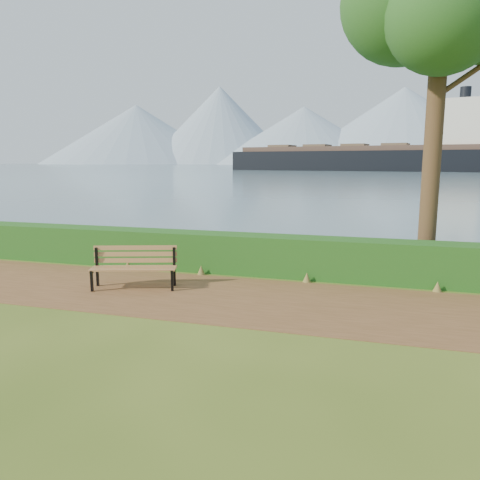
% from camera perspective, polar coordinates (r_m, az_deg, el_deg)
% --- Properties ---
extents(ground, '(140.00, 140.00, 0.00)m').
position_cam_1_polar(ground, '(9.79, -3.06, -7.44)').
color(ground, '#3F5418').
rests_on(ground, ground).
extents(path, '(40.00, 3.40, 0.01)m').
position_cam_1_polar(path, '(10.06, -2.49, -6.94)').
color(path, brown).
rests_on(path, ground).
extents(hedge, '(32.00, 0.85, 1.00)m').
position_cam_1_polar(hedge, '(12.07, 1.04, -1.70)').
color(hedge, '#164F17').
rests_on(hedge, ground).
extents(water, '(700.00, 510.00, 0.00)m').
position_cam_1_polar(water, '(268.85, 15.99, 8.64)').
color(water, slate).
rests_on(water, ground).
extents(mountains, '(585.00, 190.00, 70.00)m').
position_cam_1_polar(mountains, '(415.79, 15.13, 12.72)').
color(mountains, '#7D92A7').
rests_on(mountains, ground).
extents(bench, '(1.98, 1.11, 0.95)m').
position_cam_1_polar(bench, '(10.92, -12.74, -2.89)').
color(bench, black).
rests_on(bench, ground).
extents(cargo_ship, '(80.65, 26.25, 24.19)m').
position_cam_1_polar(cargo_ship, '(142.05, 16.01, 9.55)').
color(cargo_ship, black).
rests_on(cargo_ship, ground).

